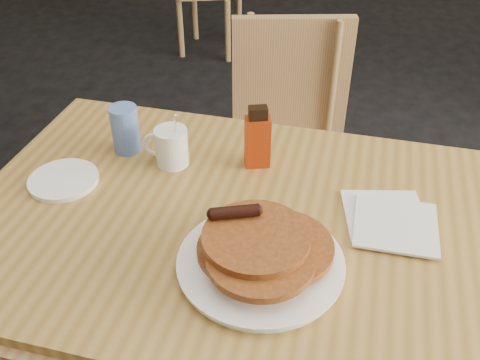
% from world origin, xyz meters
% --- Properties ---
extents(main_table, '(1.25, 0.86, 0.75)m').
position_xyz_m(main_table, '(-0.02, -0.04, 0.71)').
color(main_table, '#A47E3A').
rests_on(main_table, floor).
extents(chair_main_far, '(0.49, 0.50, 0.89)m').
position_xyz_m(chair_main_far, '(-0.03, 0.69, 0.53)').
color(chair_main_far, '#A6864E').
rests_on(chair_main_far, floor).
extents(pancake_plate, '(0.32, 0.32, 0.10)m').
position_xyz_m(pancake_plate, '(0.05, -0.18, 0.78)').
color(pancake_plate, white).
rests_on(pancake_plate, main_table).
extents(coffee_mug, '(0.11, 0.08, 0.15)m').
position_xyz_m(coffee_mug, '(-0.23, 0.11, 0.80)').
color(coffee_mug, white).
rests_on(coffee_mug, main_table).
extents(syrup_bottle, '(0.07, 0.05, 0.16)m').
position_xyz_m(syrup_bottle, '(-0.02, 0.16, 0.82)').
color(syrup_bottle, maroon).
rests_on(syrup_bottle, main_table).
extents(napkin_stack, '(0.21, 0.22, 0.01)m').
position_xyz_m(napkin_stack, '(0.29, 0.01, 0.76)').
color(napkin_stack, white).
rests_on(napkin_stack, main_table).
extents(blue_tumbler, '(0.07, 0.07, 0.12)m').
position_xyz_m(blue_tumbler, '(-0.35, 0.15, 0.81)').
color(blue_tumbler, '#5174BF').
rests_on(blue_tumbler, main_table).
extents(side_saucer, '(0.20, 0.20, 0.01)m').
position_xyz_m(side_saucer, '(-0.45, -0.02, 0.76)').
color(side_saucer, white).
rests_on(side_saucer, main_table).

